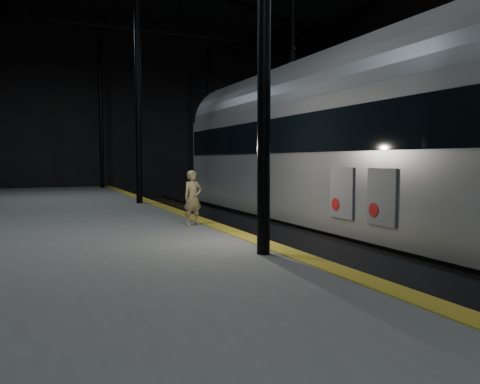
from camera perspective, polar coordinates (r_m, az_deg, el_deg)
ground at (r=14.94m, az=9.05°, el=-7.23°), size 44.00×44.00×0.00m
platform_left at (r=12.54m, az=-21.36°, el=-7.30°), size 9.00×43.80×1.00m
tactile_strip at (r=13.31m, az=-2.77°, el=-4.18°), size 0.50×43.80×0.01m
track at (r=14.93m, az=9.05°, el=-6.97°), size 2.40×43.00×0.24m
train at (r=11.65m, az=19.52°, el=5.65°), size 3.29×21.99×5.88m
woman at (r=13.54m, az=-5.77°, el=-0.71°), size 0.64×0.49×1.58m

